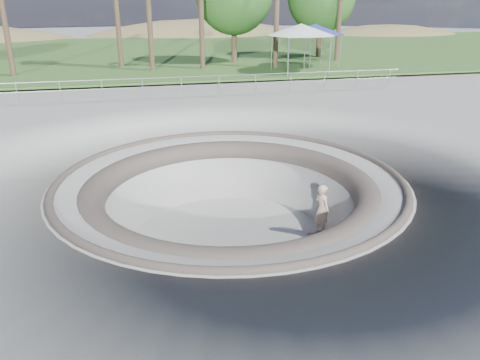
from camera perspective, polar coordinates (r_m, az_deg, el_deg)
The scene contains 9 objects.
ground at distance 13.75m, azimuth -1.23°, elevation 0.11°, with size 180.00×180.00×0.00m, color #A2A19D.
skate_bowl at distance 14.51m, azimuth -1.18°, elevation -6.64°, with size 14.00×14.00×4.10m.
grass_strip at distance 46.87m, azimuth -10.33°, elevation 15.09°, with size 180.00×36.00×0.12m.
distant_hills at distance 71.04m, azimuth -8.06°, elevation 11.30°, with size 103.20×45.00×28.60m.
safety_railing at distance 25.06m, azimuth -7.14°, elevation 11.27°, with size 25.00×0.06×1.03m.
skateboard at distance 14.73m, azimuth 9.74°, elevation -6.56°, with size 0.78×0.28×0.08m.
skater at distance 14.37m, azimuth 9.95°, elevation -3.62°, with size 0.59×0.39×1.63m, color tan.
canopy_white at distance 32.65m, azimuth 7.45°, elevation 17.70°, with size 6.24×6.24×3.16m.
canopy_blue at distance 35.61m, azimuth 9.08°, elevation 17.68°, with size 5.92×5.92×3.01m.
Camera 1 is at (-2.66, -12.55, 4.95)m, focal length 35.00 mm.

